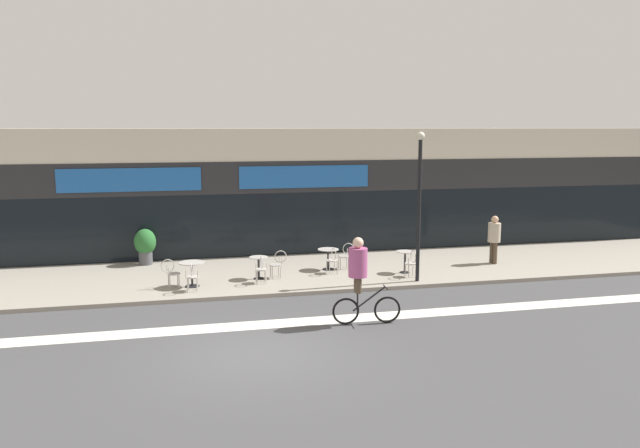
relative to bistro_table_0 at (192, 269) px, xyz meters
The scene contains 19 objects.
ground_plane 6.04m from the bistro_table_0, 78.33° to the right, with size 120.00×120.00×0.00m, color #424244.
sidewalk_slab 1.93m from the bistro_table_0, 48.47° to the left, with size 40.00×5.50×0.12m, color gray.
storefront_facade 6.45m from the bistro_table_0, 78.71° to the left, with size 40.00×4.06×4.93m.
bike_lane_stripe 4.11m from the bistro_table_0, 72.58° to the right, with size 36.00×0.70×0.01m, color silver.
bistro_table_0 is the anchor object (origin of this frame).
bistro_table_1 2.19m from the bistro_table_0, 13.70° to the left, with size 0.61×0.61×0.73m.
bistro_table_2 4.82m from the bistro_table_0, 15.72° to the left, with size 0.72×0.72×0.72m.
bistro_table_3 7.05m from the bistro_table_0, ahead, with size 0.60×0.60×0.74m.
cafe_chair_0_near 0.63m from the bistro_table_0, 90.77° to the right, with size 0.44×0.59×0.90m.
cafe_chair_0_side 0.63m from the bistro_table_0, behind, with size 0.60×0.45×0.90m.
cafe_chair_1_near 2.13m from the bistro_table_0, ahead, with size 0.41×0.58×0.90m.
cafe_chair_1_side 2.81m from the bistro_table_0, 10.76° to the left, with size 0.59×0.42×0.90m.
cafe_chair_2_near 4.70m from the bistro_table_0, ahead, with size 0.44×0.59×0.90m.
cafe_chair_2_side 5.42m from the bistro_table_0, 13.89° to the left, with size 0.58×0.42×0.90m.
cafe_chair_3_near 7.06m from the bistro_table_0, ahead, with size 0.42×0.59×0.90m.
planter_pot 3.89m from the bistro_table_0, 113.21° to the left, with size 0.77×0.77×1.28m.
lamp_post 7.42m from the bistro_table_0, ahead, with size 0.26×0.26×4.73m.
cyclist_0 6.00m from the bistro_table_0, 46.95° to the right, with size 1.78×0.57×2.25m.
pedestrian_near_end 10.73m from the bistro_table_0, ahead, with size 0.53×0.53×1.73m.
Camera 1 is at (-1.60, -13.23, 4.99)m, focal length 35.00 mm.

